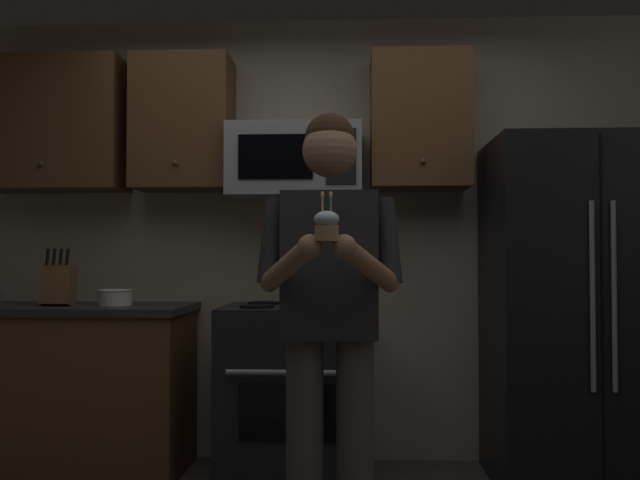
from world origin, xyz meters
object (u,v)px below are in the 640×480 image
at_px(knife_block, 59,284).
at_px(cupcake, 327,225).
at_px(bowl_large_white, 115,297).
at_px(person, 330,304).
at_px(oven_range, 293,391).
at_px(microwave, 295,162).
at_px(refrigerator, 577,311).

distance_m(knife_block, cupcake, 2.00).
bearing_deg(bowl_large_white, cupcake, -47.25).
distance_m(knife_block, person, 1.79).
relative_size(oven_range, person, 0.53).
relative_size(oven_range, knife_block, 2.91).
height_order(microwave, bowl_large_white, microwave).
relative_size(oven_range, microwave, 1.26).
height_order(refrigerator, knife_block, refrigerator).
bearing_deg(microwave, person, -78.33).
xyz_separation_m(knife_block, person, (1.51, -0.96, -0.04)).
height_order(knife_block, cupcake, cupcake).
bearing_deg(oven_range, bowl_large_white, -179.58).
height_order(refrigerator, person, refrigerator).
bearing_deg(knife_block, microwave, 6.60).
relative_size(knife_block, cupcake, 1.84).
height_order(microwave, refrigerator, microwave).
bearing_deg(oven_range, refrigerator, -1.50).
bearing_deg(cupcake, oven_range, 99.85).
bearing_deg(microwave, knife_block, -173.40).
bearing_deg(person, refrigerator, 36.62).
xyz_separation_m(oven_range, microwave, (0.00, 0.12, 1.26)).
height_order(bowl_large_white, person, person).
bearing_deg(refrigerator, microwave, 173.97).
distance_m(refrigerator, bowl_large_white, 2.48).
relative_size(refrigerator, bowl_large_white, 9.53).
xyz_separation_m(bowl_large_white, cupcake, (1.21, -1.31, 0.33)).
bearing_deg(refrigerator, person, -143.38).
bearing_deg(microwave, refrigerator, -6.03).
xyz_separation_m(person, cupcake, (-0.00, -0.33, 0.30)).
distance_m(oven_range, knife_block, 1.41).
relative_size(refrigerator, knife_block, 5.63).
bearing_deg(oven_range, knife_block, -178.69).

